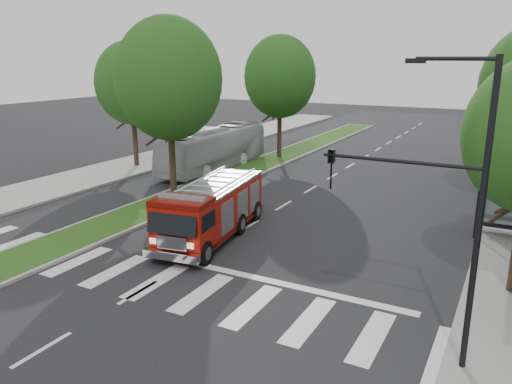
% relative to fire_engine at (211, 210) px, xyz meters
% --- Properties ---
extents(ground, '(140.00, 140.00, 0.00)m').
position_rel_fire_engine_xyz_m(ground, '(0.76, -1.92, -1.30)').
color(ground, black).
rests_on(ground, ground).
extents(sidewalk_left, '(5.00, 80.00, 0.15)m').
position_rel_fire_engine_xyz_m(sidewalk_left, '(-13.74, 8.08, -1.22)').
color(sidewalk_left, gray).
rests_on(sidewalk_left, ground).
extents(median, '(3.00, 50.00, 0.15)m').
position_rel_fire_engine_xyz_m(median, '(-5.24, 16.08, -1.22)').
color(median, gray).
rests_on(median, ground).
extents(tree_median_near, '(5.80, 5.80, 10.16)m').
position_rel_fire_engine_xyz_m(tree_median_near, '(-5.24, 4.08, 5.52)').
color(tree_median_near, black).
rests_on(tree_median_near, ground).
extents(tree_median_far, '(5.60, 5.60, 9.72)m').
position_rel_fire_engine_xyz_m(tree_median_far, '(-5.24, 18.08, 5.19)').
color(tree_median_far, black).
rests_on(tree_median_far, ground).
extents(tree_left_mid, '(5.20, 5.20, 9.16)m').
position_rel_fire_engine_xyz_m(tree_left_mid, '(-13.24, 10.08, 4.87)').
color(tree_left_mid, black).
rests_on(tree_left_mid, ground).
extents(streetlight_right_near, '(4.08, 0.22, 8.00)m').
position_rel_fire_engine_xyz_m(streetlight_right_near, '(10.38, -5.42, 3.37)').
color(streetlight_right_near, black).
rests_on(streetlight_right_near, ground).
extents(streetlight_right_far, '(2.11, 0.20, 8.00)m').
position_rel_fire_engine_xyz_m(streetlight_right_far, '(11.11, 18.08, 3.18)').
color(streetlight_right_far, black).
rests_on(streetlight_right_far, ground).
extents(fire_engine, '(3.45, 8.05, 2.70)m').
position_rel_fire_engine_xyz_m(fire_engine, '(0.00, 0.00, 0.00)').
color(fire_engine, '#5F0B05').
rests_on(fire_engine, ground).
extents(city_bus, '(2.63, 11.10, 3.09)m').
position_rel_fire_engine_xyz_m(city_bus, '(-7.74, 12.30, 0.25)').
color(city_bus, silver).
rests_on(city_bus, ground).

